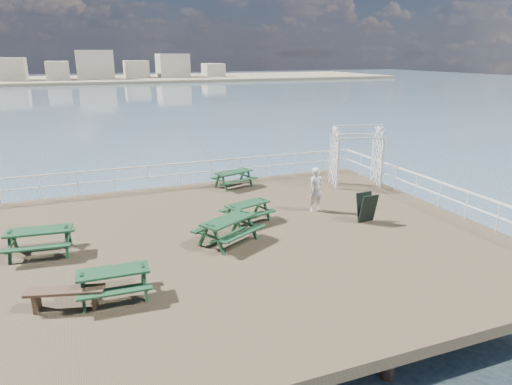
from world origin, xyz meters
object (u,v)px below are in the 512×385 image
object	(u,v)px
picnic_table_a	(40,236)
person	(316,190)
picnic_table_b	(234,176)
picnic_table_c	(248,208)
picnic_table_d	(114,278)
picnic_table_e	(228,225)
flat_bench_near	(65,294)
trellis_arbor	(356,159)

from	to	relation	value
picnic_table_a	person	xyz separation A→B (m)	(9.73, 0.55, 0.27)
picnic_table_b	picnic_table_c	distance (m)	4.55
picnic_table_d	picnic_table_e	distance (m)	4.37
flat_bench_near	picnic_table_d	bearing A→B (deg)	21.56
picnic_table_d	trellis_arbor	bearing A→B (deg)	32.38
picnic_table_b	trellis_arbor	distance (m)	5.67
picnic_table_b	picnic_table_e	world-z (taller)	picnic_table_e
picnic_table_d	picnic_table_a	bearing A→B (deg)	120.28
person	picnic_table_c	bearing A→B (deg)	179.28
picnic_table_a	person	distance (m)	9.75
picnic_table_d	picnic_table_c	bearing A→B (deg)	39.97
flat_bench_near	picnic_table_b	bearing A→B (deg)	64.49
picnic_table_c	person	world-z (taller)	person
picnic_table_e	trellis_arbor	size ratio (longest dim) A/B	0.86
picnic_table_e	trellis_arbor	world-z (taller)	trellis_arbor
flat_bench_near	person	world-z (taller)	person
trellis_arbor	picnic_table_e	bearing A→B (deg)	-136.11
picnic_table_b	picnic_table_a	bearing A→B (deg)	-166.14
picnic_table_d	person	size ratio (longest dim) A/B	1.04
picnic_table_c	person	size ratio (longest dim) A/B	1.14
picnic_table_b	trellis_arbor	bearing A→B (deg)	-35.68
picnic_table_e	flat_bench_near	distance (m)	5.44
picnic_table_b	person	distance (m)	4.72
picnic_table_a	picnic_table_e	size ratio (longest dim) A/B	0.84
picnic_table_a	flat_bench_near	distance (m)	3.70
picnic_table_e	picnic_table_b	bearing A→B (deg)	40.30
picnic_table_d	flat_bench_near	world-z (taller)	picnic_table_d
picnic_table_e	person	bearing A→B (deg)	-6.61
picnic_table_c	picnic_table_d	size ratio (longest dim) A/B	1.09
picnic_table_c	picnic_table_d	bearing A→B (deg)	-159.81
picnic_table_b	person	world-z (taller)	person
picnic_table_e	flat_bench_near	size ratio (longest dim) A/B	1.30
trellis_arbor	person	size ratio (longest dim) A/B	1.63
picnic_table_a	flat_bench_near	size ratio (longest dim) A/B	1.09
flat_bench_near	person	distance (m)	9.93
picnic_table_b	flat_bench_near	distance (m)	11.04
picnic_table_d	trellis_arbor	size ratio (longest dim) A/B	0.64
picnic_table_b	picnic_table_d	bearing A→B (deg)	-143.47
picnic_table_d	picnic_table_e	xyz separation A→B (m)	(3.73, 2.28, 0.05)
flat_bench_near	picnic_table_e	bearing A→B (deg)	40.84
picnic_table_d	person	bearing A→B (deg)	29.21
picnic_table_c	picnic_table_d	world-z (taller)	picnic_table_d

